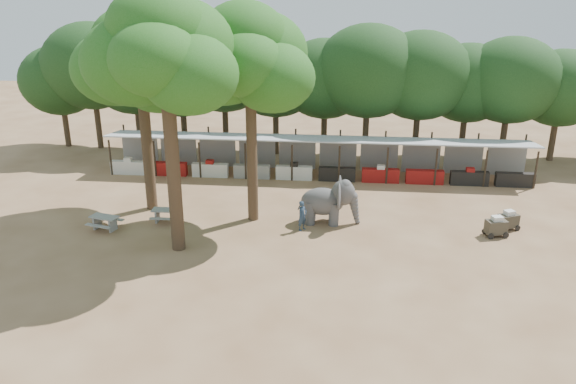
# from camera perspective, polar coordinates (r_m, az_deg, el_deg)

# --- Properties ---
(ground) EXTENTS (100.00, 100.00, 0.00)m
(ground) POSITION_cam_1_polar(r_m,az_deg,el_deg) (24.96, 1.13, -8.35)
(ground) COLOR brown
(ground) RESTS_ON ground
(vendor_stalls) EXTENTS (28.00, 2.99, 2.80)m
(vendor_stalls) POSITION_cam_1_polar(r_m,az_deg,el_deg) (37.33, 2.91, 3.42)
(vendor_stalls) COLOR #ABADB2
(vendor_stalls) RESTS_ON ground
(yard_tree_left) EXTENTS (7.10, 6.90, 11.02)m
(yard_tree_left) POSITION_cam_1_polar(r_m,az_deg,el_deg) (31.25, -14.96, 12.67)
(yard_tree_left) COLOR #332316
(yard_tree_left) RESTS_ON ground
(yard_tree_center) EXTENTS (7.10, 6.90, 12.04)m
(yard_tree_center) POSITION_cam_1_polar(r_m,az_deg,el_deg) (25.46, -12.59, 13.60)
(yard_tree_center) COLOR #332316
(yard_tree_center) RESTS_ON ground
(yard_tree_back) EXTENTS (7.10, 6.90, 11.36)m
(yard_tree_back) POSITION_cam_1_polar(r_m,az_deg,el_deg) (28.68, -4.12, 13.35)
(yard_tree_back) COLOR #332316
(yard_tree_back) RESTS_ON ground
(backdrop_trees) EXTENTS (46.46, 5.95, 8.33)m
(backdrop_trees) POSITION_cam_1_polar(r_m,az_deg,el_deg) (41.41, 3.40, 11.22)
(backdrop_trees) COLOR #332316
(backdrop_trees) RESTS_ON ground
(elephant) EXTENTS (3.19, 2.46, 2.46)m
(elephant) POSITION_cam_1_polar(r_m,az_deg,el_deg) (29.79, 4.25, -0.92)
(elephant) COLOR #423F3F
(elephant) RESTS_ON ground
(handler) EXTENTS (0.65, 0.69, 1.59)m
(handler) POSITION_cam_1_polar(r_m,az_deg,el_deg) (28.96, 1.47, -2.42)
(handler) COLOR #26384C
(handler) RESTS_ON ground
(picnic_table_near) EXTENTS (1.77, 1.67, 0.74)m
(picnic_table_near) POSITION_cam_1_polar(r_m,az_deg,el_deg) (30.64, -18.12, -2.81)
(picnic_table_near) COLOR gray
(picnic_table_near) RESTS_ON ground
(picnic_table_far) EXTENTS (1.48, 1.34, 0.73)m
(picnic_table_far) POSITION_cam_1_polar(r_m,az_deg,el_deg) (30.74, -12.29, -2.17)
(picnic_table_far) COLOR gray
(picnic_table_far) RESTS_ON ground
(cart_front) EXTENTS (1.25, 0.98, 1.08)m
(cart_front) POSITION_cam_1_polar(r_m,az_deg,el_deg) (30.24, 20.39, -3.29)
(cart_front) COLOR #332C22
(cart_front) RESTS_ON ground
(cart_back) EXTENTS (1.27, 1.09, 1.05)m
(cart_back) POSITION_cam_1_polar(r_m,az_deg,el_deg) (31.29, 21.48, -2.68)
(cart_back) COLOR #332C22
(cart_back) RESTS_ON ground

